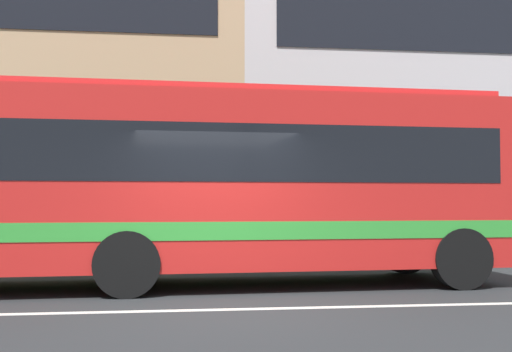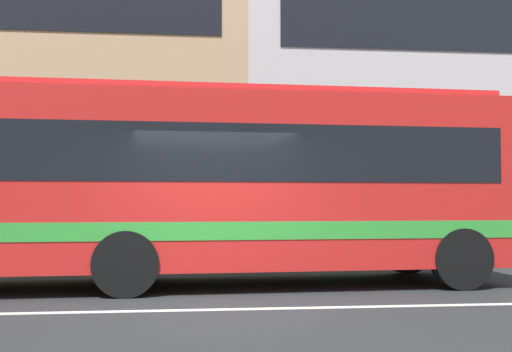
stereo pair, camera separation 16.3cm
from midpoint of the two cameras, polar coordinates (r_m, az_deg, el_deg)
ground_plane at (r=8.57m, az=-2.58°, el=-11.95°), size 160.00×160.00×0.00m
lane_centre_line at (r=8.57m, az=-2.58°, el=-11.93°), size 60.00×0.16×0.01m
hedge_row_far at (r=14.66m, az=-10.35°, el=-6.10°), size 17.70×1.10×0.91m
transit_bus at (r=10.85m, az=-7.21°, el=-0.27°), size 11.44×3.03×3.30m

